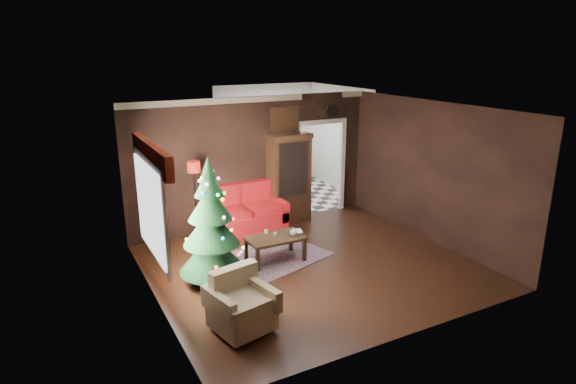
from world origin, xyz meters
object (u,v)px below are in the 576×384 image
loveseat (245,210)px  curio_cabinet (289,180)px  teapot (294,232)px  coffee_table (275,248)px  christmas_tree (211,224)px  wall_clock (332,111)px  kitchen_table (285,186)px  armchair (241,301)px  floor_lamp (196,202)px

loveseat → curio_cabinet: 1.25m
teapot → coffee_table: bearing=156.8°
christmas_tree → coffee_table: (1.30, 0.30, -0.81)m
wall_clock → kitchen_table: 2.43m
loveseat → armchair: loveseat is taller
floor_lamp → wall_clock: bearing=5.7°
curio_cabinet → kitchen_table: 1.67m
coffee_table → wall_clock: bearing=38.7°
loveseat → floor_lamp: bearing=176.6°
armchair → kitchen_table: 6.03m
curio_cabinet → wall_clock: wall_clock is taller
armchair → floor_lamp: bearing=70.1°
curio_cabinet → wall_clock: size_ratio=5.94×
armchair → wall_clock: 5.74m
wall_clock → armchair: bearing=-135.5°
curio_cabinet → christmas_tree: christmas_tree is taller
armchair → coffee_table: size_ratio=0.77×
curio_cabinet → coffee_table: 2.26m
teapot → wall_clock: wall_clock is taller
loveseat → coffee_table: loveseat is taller
coffee_table → teapot: size_ratio=6.30×
curio_cabinet → loveseat: bearing=-169.2°
curio_cabinet → teapot: bearing=-115.8°
curio_cabinet → teapot: (-0.92, -1.90, -0.40)m
loveseat → wall_clock: 3.04m
loveseat → wall_clock: bearing=9.7°
loveseat → kitchen_table: 2.45m
christmas_tree → loveseat: bearing=53.3°
floor_lamp → christmas_tree: christmas_tree is taller
wall_clock → kitchen_table: size_ratio=0.43×
curio_cabinet → coffee_table: (-1.23, -1.76, -0.71)m
curio_cabinet → wall_clock: (1.20, 0.18, 1.43)m
coffee_table → teapot: 0.46m
wall_clock → kitchen_table: (-0.55, 1.25, -2.00)m
floor_lamp → wall_clock: size_ratio=5.14×
loveseat → kitchen_table: (1.80, 1.65, -0.12)m
armchair → coffee_table: armchair is taller
floor_lamp → curio_cabinet: bearing=4.1°
curio_cabinet → christmas_tree: bearing=-140.8°
loveseat → teapot: (0.23, -1.68, 0.05)m
floor_lamp → coffee_table: 1.96m
wall_clock → curio_cabinet: bearing=-171.5°
teapot → kitchen_table: kitchen_table is taller
coffee_table → wall_clock: size_ratio=3.18×
loveseat → teapot: bearing=-82.0°
coffee_table → christmas_tree: bearing=-167.0°
christmas_tree → kitchen_table: size_ratio=2.78×
loveseat → teapot: 1.69m
armchair → wall_clock: wall_clock is taller
curio_cabinet → floor_lamp: 2.20m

